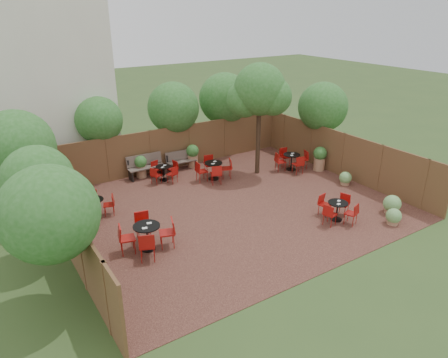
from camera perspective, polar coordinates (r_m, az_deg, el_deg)
ground at (r=15.91m, az=0.87°, el=-3.94°), size 80.00×80.00×0.00m
courtyard_paving at (r=15.90m, az=0.87°, el=-3.90°), size 12.00×10.00×0.02m
fence_back at (r=19.57m, az=-7.28°, el=4.24°), size 12.00×0.08×2.00m
fence_left at (r=13.45m, az=-21.04°, el=-6.07°), size 0.08×10.00×2.00m
fence_right at (r=19.26m, az=15.94°, el=3.22°), size 0.08×10.00×2.00m
neighbour_building at (r=20.35m, az=-23.32°, el=12.04°), size 5.00×4.00×8.00m
overhang_foliage at (r=16.85m, az=-8.50°, el=7.25°), size 15.64×10.77×2.62m
courtyard_tree at (r=18.16m, az=4.92°, el=11.66°), size 2.50×2.40×4.95m
park_bench_left at (r=18.85m, az=-10.73°, el=1.82°), size 1.65×0.56×1.01m
park_bench_right at (r=19.54m, az=-5.97°, el=2.61°), size 1.43×0.55×0.87m
bistro_tables at (r=16.27m, az=-1.68°, el=-1.54°), size 10.64×8.14×0.96m
planters at (r=18.48m, az=-5.55°, el=1.93°), size 11.68×4.28×1.14m
low_shrubs at (r=16.80m, az=20.52°, el=-2.74°), size 1.82×3.89×0.70m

